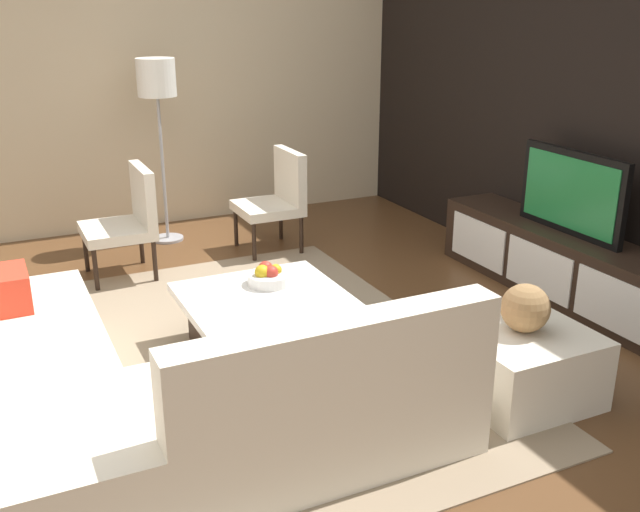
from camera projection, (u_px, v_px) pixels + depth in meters
name	position (u px, v px, depth m)	size (l,w,h in m)	color
ground_plane	(258.00, 362.00, 4.42)	(14.00, 14.00, 0.00)	brown
feature_wall_back	(615.00, 104.00, 5.04)	(6.40, 0.12, 2.80)	black
side_wall_left	(151.00, 77.00, 6.75)	(0.12, 5.20, 2.80)	beige
area_rug	(252.00, 355.00, 4.50)	(3.45, 2.47, 0.01)	gray
media_console	(563.00, 265.00, 5.31)	(2.30, 0.47, 0.50)	black
television	(572.00, 193.00, 5.12)	(0.97, 0.06, 0.60)	black
sectional_couch	(131.00, 391.00, 3.54)	(2.33, 2.40, 0.83)	beige
coffee_table	(266.00, 323.00, 4.47)	(0.96, 0.98, 0.38)	black
accent_chair_near	(129.00, 216.00, 5.66)	(0.56, 0.53, 0.87)	black
floor_lamp	(157.00, 88.00, 6.20)	(0.33, 0.33, 1.62)	#A5A5AA
ottoman	(520.00, 363.00, 3.98)	(0.70, 0.70, 0.40)	beige
fruit_bowl	(269.00, 276.00, 4.59)	(0.28, 0.28, 0.14)	silver
accent_chair_far	(278.00, 195.00, 6.27)	(0.54, 0.51, 0.87)	black
decorative_ball	(525.00, 308.00, 3.87)	(0.26, 0.26, 0.26)	#997247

